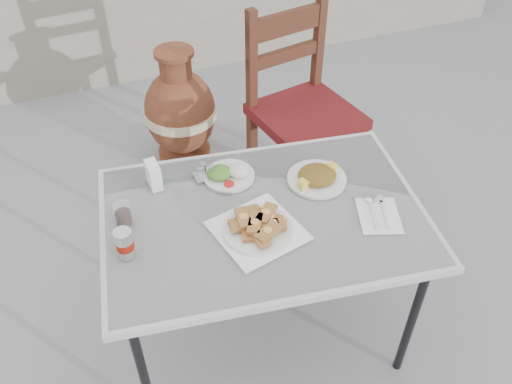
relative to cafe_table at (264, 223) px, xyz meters
name	(u,v)px	position (x,y,z in m)	size (l,w,h in m)	color
ground	(266,338)	(-0.01, -0.06, -0.66)	(80.00, 80.00, 0.00)	slate
cafe_table	(264,223)	(0.00, 0.00, 0.00)	(1.25, 0.93, 0.71)	black
pide_plate	(258,226)	(-0.05, -0.07, 0.08)	(0.34, 0.34, 0.06)	white
salad_rice_plate	(228,173)	(-0.05, 0.24, 0.07)	(0.20, 0.20, 0.05)	silver
salad_chopped_plate	(317,177)	(0.26, 0.10, 0.07)	(0.23, 0.23, 0.05)	silver
soda_can	(125,243)	(-0.50, -0.02, 0.10)	(0.06, 0.06, 0.11)	silver
cola_glass	(123,215)	(-0.48, 0.13, 0.09)	(0.06, 0.06, 0.09)	white
napkin_holder	(154,175)	(-0.33, 0.29, 0.10)	(0.06, 0.09, 0.10)	white
condiment_caddy	(205,173)	(-0.14, 0.27, 0.07)	(0.09, 0.07, 0.06)	silver
cutlery_napkin	(378,213)	(0.38, -0.14, 0.05)	(0.20, 0.22, 0.01)	white
chair	(301,109)	(0.51, 0.79, -0.11)	(0.55, 0.55, 1.06)	#3D1C10
terracotta_urn	(180,113)	(0.00, 1.29, -0.32)	(0.41, 0.41, 0.72)	brown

